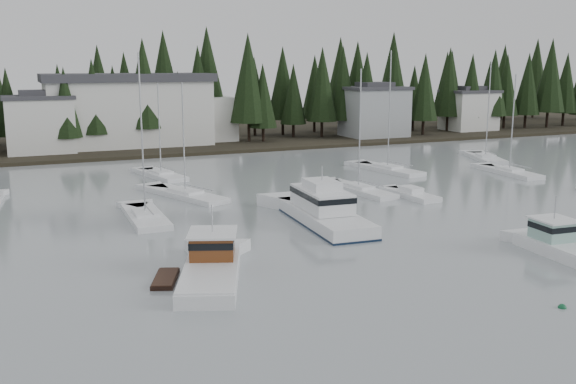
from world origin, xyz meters
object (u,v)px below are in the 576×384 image
harbor_inn (142,110)px  runabout_1 (411,196)px  sailboat_2 (161,177)px  sailboat_7 (146,219)px  house_east_a (374,111)px  lobster_boat_brown (210,269)px  sailboat_4 (358,191)px  cabin_cruiser_center (324,213)px  house_east_b (469,109)px  sailboat_6 (509,173)px  house_west (40,123)px  sailboat_8 (485,159)px  sailboat_3 (388,170)px  sailboat_5 (185,196)px  lobster_boat_teal (565,248)px

harbor_inn → runabout_1: 51.56m
sailboat_2 → sailboat_7: bearing=151.2°
sailboat_2 → house_east_a: bearing=-74.0°
lobster_boat_brown → sailboat_4: sailboat_4 is taller
house_east_a → sailboat_7: 64.68m
cabin_cruiser_center → runabout_1: bearing=-60.7°
house_east_b → cabin_cruiser_center: house_east_b is taller
cabin_cruiser_center → sailboat_6: 33.44m
harbor_inn → sailboat_2: (-3.37, -27.43, -5.72)m
house_east_a → lobster_boat_brown: size_ratio=1.02×
house_west → house_east_b: (76.00, 1.00, -0.25)m
lobster_boat_brown → sailboat_7: bearing=23.2°
house_east_a → sailboat_6: (-3.91, -37.54, -4.84)m
sailboat_4 → sailboat_8: 29.75m
sailboat_4 → house_east_a: bearing=-39.3°
sailboat_2 → sailboat_3: bearing=-117.4°
house_east_a → sailboat_4: bearing=-122.9°
house_east_b → sailboat_2: (-64.33, -25.09, -4.35)m
house_east_a → sailboat_7: size_ratio=0.74×
cabin_cruiser_center → sailboat_4: sailboat_4 is taller
sailboat_7 → sailboat_8: sailboat_7 is taller
harbor_inn → sailboat_3: size_ratio=1.97×
house_east_b → sailboat_5: size_ratio=0.82×
harbor_inn → lobster_boat_teal: 71.00m
house_east_a → sailboat_4: size_ratio=0.82×
lobster_boat_teal → sailboat_4: (-1.78, 25.05, -0.47)m
house_east_b → lobster_boat_teal: bearing=-124.5°
sailboat_3 → sailboat_5: sailboat_3 is taller
house_east_b → runabout_1: 64.09m
house_east_a → sailboat_6: bearing=-95.9°
lobster_boat_brown → cabin_cruiser_center: cabin_cruiser_center is taller
sailboat_5 → lobster_boat_brown: bearing=147.7°
lobster_boat_brown → sailboat_6: (43.58, 22.03, -0.49)m
sailboat_7 → cabin_cruiser_center: bearing=-116.9°
cabin_cruiser_center → lobster_boat_teal: size_ratio=1.55×
house_west → sailboat_5: sailboat_5 is taller
house_west → lobster_boat_brown: 61.05m
cabin_cruiser_center → sailboat_2: size_ratio=1.14×
sailboat_3 → sailboat_6: bearing=-130.8°
cabin_cruiser_center → lobster_boat_teal: (10.94, -14.81, -0.28)m
sailboat_3 → sailboat_4: bearing=126.3°
house_east_b → sailboat_7: size_ratio=0.67×
house_east_a → sailboat_8: sailboat_8 is taller
house_east_b → runabout_1: bearing=-133.8°
house_east_a → sailboat_7: sailboat_7 is taller
house_west → sailboat_5: 38.21m
house_west → harbor_inn: harbor_inn is taller
harbor_inn → sailboat_5: harbor_inn is taller
sailboat_2 → sailboat_5: (-0.30, -12.10, -0.01)m
sailboat_3 → sailboat_7: 34.54m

